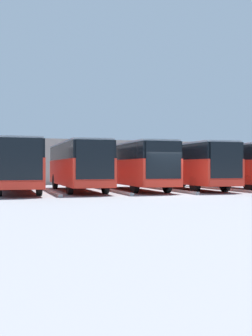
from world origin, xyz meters
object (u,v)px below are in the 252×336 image
bus_3 (78,164)px  bus_4 (17,164)px  bus_0 (236,165)px  bus_1 (188,164)px  bus_2 (135,164)px

bus_3 → bus_4: (4.02, 0.21, 0.00)m
bus_0 → bus_3: same height
bus_1 → bus_3: bearing=-1.6°
bus_4 → bus_0: bearing=-179.2°
bus_4 → bus_3: bearing=-173.9°
bus_0 → bus_4: same height
bus_1 → bus_0: bearing=-179.8°
bus_2 → bus_4: (8.04, -0.09, 0.00)m
bus_2 → bus_4: bearing=2.5°
bus_2 → bus_4: size_ratio=1.00×
bus_0 → bus_3: size_ratio=1.00×
bus_4 → bus_2: bearing=-177.5°
bus_3 → bus_1: bearing=178.4°
bus_0 → bus_1: 4.03m
bus_2 → bus_0: bearing=179.0°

